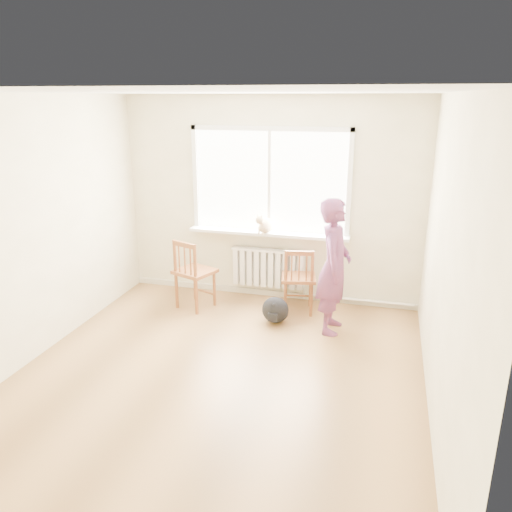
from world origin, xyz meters
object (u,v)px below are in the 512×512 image
Objects in this scene: chair_right at (299,280)px; person at (334,266)px; chair_left at (192,274)px; backpack at (275,310)px; cat at (265,225)px.

person is at bearing 129.51° from chair_right.
person is (0.48, -0.39, 0.36)m from chair_right.
chair_left is 1.38m from chair_right.
chair_left is 2.80× the size of backpack.
person reaches higher than chair_left.
chair_right is at bearing -149.98° from chair_left.
chair_right reaches higher than backpack.
cat reaches higher than chair_right.
person is 1.23m from cat.
chair_left reaches higher than chair_right.
backpack is at bearing -45.25° from cat.
chair_right is at bearing 60.30° from backpack.
backpack is at bearing 49.15° from chair_right.
cat is (-0.52, 0.28, 0.63)m from chair_right.
backpack is (-0.69, 0.02, -0.63)m from person.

